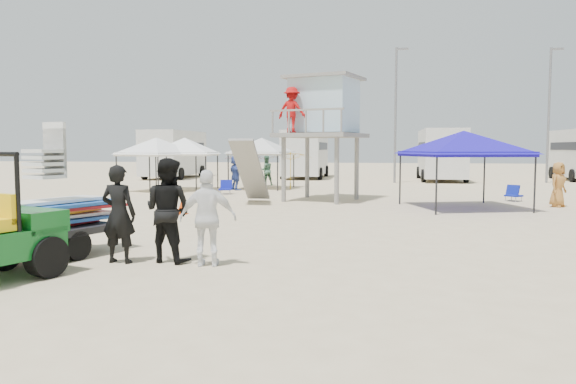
% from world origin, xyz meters
% --- Properties ---
extents(ground, '(140.00, 140.00, 0.00)m').
position_xyz_m(ground, '(0.00, 0.00, 0.00)').
color(ground, beige).
rests_on(ground, ground).
extents(surf_trailer, '(2.06, 2.83, 2.29)m').
position_xyz_m(surf_trailer, '(-4.06, 2.67, 0.93)').
color(surf_trailer, black).
rests_on(surf_trailer, ground).
extents(man_left, '(0.69, 0.47, 1.81)m').
position_xyz_m(man_left, '(-2.54, 2.37, 0.90)').
color(man_left, black).
rests_on(man_left, ground).
extents(man_mid, '(1.09, 0.94, 1.93)m').
position_xyz_m(man_mid, '(-1.69, 2.62, 0.96)').
color(man_mid, black).
rests_on(man_mid, ground).
extents(man_right, '(1.07, 0.59, 1.73)m').
position_xyz_m(man_right, '(-0.84, 2.37, 0.86)').
color(man_right, white).
rests_on(man_right, ground).
extents(lifeguard_tower, '(3.76, 3.76, 4.82)m').
position_xyz_m(lifeguard_tower, '(-0.26, 15.16, 3.59)').
color(lifeguard_tower, gray).
rests_on(lifeguard_tower, ground).
extents(canopy_blue, '(4.40, 4.40, 3.10)m').
position_xyz_m(canopy_blue, '(5.00, 13.00, 2.55)').
color(canopy_blue, black).
rests_on(canopy_blue, ground).
extents(canopy_white_a, '(3.62, 3.62, 2.99)m').
position_xyz_m(canopy_white_a, '(-8.45, 18.39, 2.44)').
color(canopy_white_a, black).
rests_on(canopy_white_a, ground).
extents(canopy_white_b, '(3.10, 3.10, 3.00)m').
position_xyz_m(canopy_white_b, '(-7.41, 19.45, 2.45)').
color(canopy_white_b, black).
rests_on(canopy_white_b, ground).
extents(canopy_white_c, '(3.17, 3.17, 3.01)m').
position_xyz_m(canopy_white_c, '(-3.89, 21.21, 2.47)').
color(canopy_white_c, black).
rests_on(canopy_white_c, ground).
extents(umbrella_a, '(2.07, 2.11, 1.88)m').
position_xyz_m(umbrella_a, '(-4.77, 21.19, 0.94)').
color(umbrella_a, red).
rests_on(umbrella_a, ground).
extents(umbrella_b, '(2.89, 2.91, 1.95)m').
position_xyz_m(umbrella_b, '(-2.30, 20.71, 0.98)').
color(umbrella_b, gold).
rests_on(umbrella_b, ground).
extents(cone_near, '(0.34, 0.34, 0.50)m').
position_xyz_m(cone_near, '(-4.25, 9.42, 0.25)').
color(cone_near, '#FF9608').
rests_on(cone_near, ground).
extents(cone_far, '(0.34, 0.34, 0.50)m').
position_xyz_m(cone_far, '(-4.04, 9.76, 0.25)').
color(cone_far, '#DD3E06').
rests_on(cone_far, ground).
extents(beach_chair_a, '(0.62, 0.67, 0.64)m').
position_xyz_m(beach_chair_a, '(-4.79, 17.50, 0.31)').
color(beach_chair_a, '#0E179C').
rests_on(beach_chair_a, ground).
extents(beach_chair_c, '(0.74, 0.86, 0.64)m').
position_xyz_m(beach_chair_c, '(7.37, 16.11, 0.31)').
color(beach_chair_c, '#0D1C95').
rests_on(beach_chair_c, ground).
extents(rv_far_left, '(2.64, 6.80, 3.25)m').
position_xyz_m(rv_far_left, '(-12.00, 29.99, 1.80)').
color(rv_far_left, silver).
rests_on(rv_far_left, ground).
extents(rv_mid_left, '(2.65, 6.50, 3.25)m').
position_xyz_m(rv_mid_left, '(-3.00, 31.49, 1.80)').
color(rv_mid_left, silver).
rests_on(rv_mid_left, ground).
extents(rv_mid_right, '(2.64, 7.00, 3.25)m').
position_xyz_m(rv_mid_right, '(6.00, 29.99, 1.80)').
color(rv_mid_right, silver).
rests_on(rv_mid_right, ground).
extents(light_pole_left, '(0.14, 0.14, 8.00)m').
position_xyz_m(light_pole_left, '(3.00, 27.00, 4.00)').
color(light_pole_left, slate).
rests_on(light_pole_left, ground).
extents(light_pole_right, '(0.14, 0.14, 8.00)m').
position_xyz_m(light_pole_right, '(12.00, 28.50, 4.00)').
color(light_pole_right, slate).
rests_on(light_pole_right, ground).
extents(distant_beachgoers, '(14.51, 10.37, 1.74)m').
position_xyz_m(distant_beachgoers, '(-1.80, 19.63, 0.84)').
color(distant_beachgoers, '#33489A').
rests_on(distant_beachgoers, ground).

